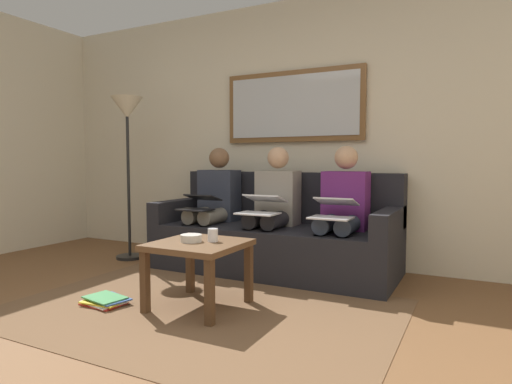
{
  "coord_description": "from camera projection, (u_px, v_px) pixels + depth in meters",
  "views": [
    {
      "loc": [
        -1.66,
        1.55,
        1.01
      ],
      "look_at": [
        0.0,
        -1.7,
        0.75
      ],
      "focal_mm": 30.72,
      "sensor_mm": 36.0,
      "label": 1
    }
  ],
  "objects": [
    {
      "name": "laptop_white",
      "position": [
        262.0,
        205.0,
        3.77
      ],
      "size": [
        0.34,
        0.38,
        0.16
      ],
      "color": "white"
    },
    {
      "name": "magazine_stack",
      "position": [
        105.0,
        301.0,
        3.07
      ],
      "size": [
        0.34,
        0.28,
        0.05
      ],
      "color": "red",
      "rests_on": "ground_plane"
    },
    {
      "name": "person_right",
      "position": [
        214.0,
        202.0,
        4.27
      ],
      "size": [
        0.38,
        0.58,
        1.14
      ],
      "color": "#2D3342",
      "rests_on": "couch"
    },
    {
      "name": "cup",
      "position": [
        213.0,
        235.0,
        3.0
      ],
      "size": [
        0.07,
        0.07,
        0.09
      ],
      "primitive_type": "cylinder",
      "color": "silver",
      "rests_on": "coffee_table"
    },
    {
      "name": "standing_lamp",
      "position": [
        127.0,
        125.0,
        4.46
      ],
      "size": [
        0.32,
        0.32,
        1.66
      ],
      "color": "black",
      "rests_on": "ground_plane"
    },
    {
      "name": "laptop_black",
      "position": [
        200.0,
        203.0,
        4.05
      ],
      "size": [
        0.31,
        0.33,
        0.14
      ],
      "color": "black"
    },
    {
      "name": "bowl",
      "position": [
        191.0,
        238.0,
        2.99
      ],
      "size": [
        0.15,
        0.15,
        0.05
      ],
      "primitive_type": "cylinder",
      "color": "beige",
      "rests_on": "coffee_table"
    },
    {
      "name": "laptop_silver",
      "position": [
        334.0,
        209.0,
        3.48
      ],
      "size": [
        0.32,
        0.38,
        0.16
      ],
      "color": "silver"
    },
    {
      "name": "person_middle",
      "position": [
        273.0,
        205.0,
        3.98
      ],
      "size": [
        0.38,
        0.58,
        1.14
      ],
      "color": "gray",
      "rests_on": "couch"
    },
    {
      "name": "framed_mirror",
      "position": [
        293.0,
        106.0,
        4.32
      ],
      "size": [
        1.44,
        0.05,
        0.7
      ],
      "color": "brown"
    },
    {
      "name": "couch",
      "position": [
        276.0,
        236.0,
        4.06
      ],
      "size": [
        2.2,
        0.9,
        0.9
      ],
      "color": "black",
      "rests_on": "ground_plane"
    },
    {
      "name": "ground_plane",
      "position": [
        103.0,
        371.0,
        2.21
      ],
      "size": [
        6.0,
        5.2,
        0.1
      ],
      "primitive_type": "cube",
      "color": "brown"
    },
    {
      "name": "wall_rear",
      "position": [
        296.0,
        132.0,
        4.42
      ],
      "size": [
        6.0,
        0.12,
        2.6
      ],
      "primitive_type": "cube",
      "color": "beige",
      "rests_on": "ground_plane"
    },
    {
      "name": "person_left",
      "position": [
        342.0,
        209.0,
        3.69
      ],
      "size": [
        0.38,
        0.58,
        1.14
      ],
      "color": "#66236B",
      "rests_on": "couch"
    },
    {
      "name": "coffee_table",
      "position": [
        199.0,
        252.0,
        2.99
      ],
      "size": [
        0.59,
        0.59,
        0.46
      ],
      "color": "brown",
      "rests_on": "ground_plane"
    },
    {
      "name": "area_rug",
      "position": [
        199.0,
        310.0,
        2.96
      ],
      "size": [
        2.6,
        1.8,
        0.01
      ],
      "primitive_type": "cube",
      "color": "brown",
      "rests_on": "ground_plane"
    }
  ]
}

